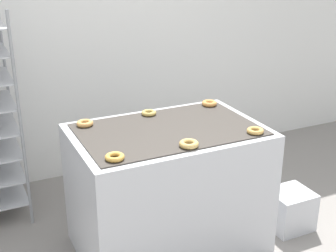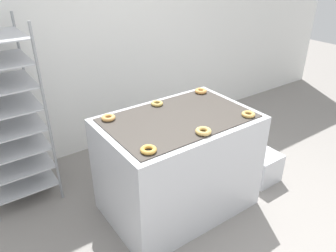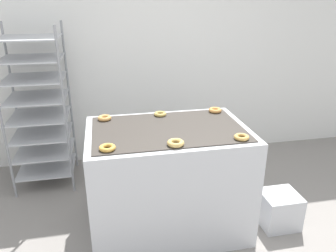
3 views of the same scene
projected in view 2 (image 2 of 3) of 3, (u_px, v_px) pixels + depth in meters
ground_plane at (228, 251)px, 2.61m from camera, size 14.00×14.00×0.00m
wall_back at (98, 28)px, 3.49m from camera, size 8.00×0.05×2.80m
fryer_machine at (178, 164)px, 2.88m from camera, size 1.27×0.85×0.92m
baking_rack_cart at (5, 116)px, 2.85m from camera, size 0.59×0.59×1.66m
glaze_bin at (262, 167)px, 3.37m from camera, size 0.32×0.29×0.31m
donut_near_left at (148, 150)px, 2.20m from camera, size 0.11×0.11×0.03m
donut_near_center at (203, 131)px, 2.42m from camera, size 0.12×0.12×0.03m
donut_near_right at (248, 114)px, 2.68m from camera, size 0.11×0.11×0.03m
donut_far_left at (108, 118)px, 2.62m from camera, size 0.11×0.11×0.03m
donut_far_center at (157, 103)px, 2.88m from camera, size 0.11×0.11×0.03m
donut_far_right at (201, 91)px, 3.13m from camera, size 0.12×0.12×0.03m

